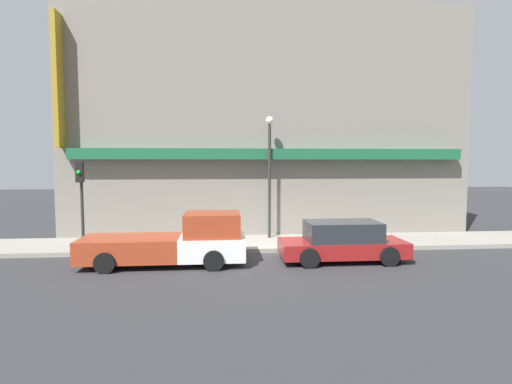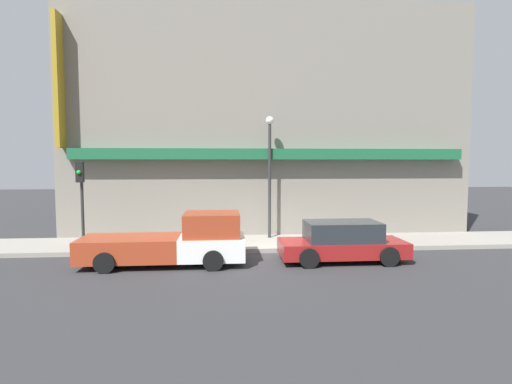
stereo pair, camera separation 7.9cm
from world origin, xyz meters
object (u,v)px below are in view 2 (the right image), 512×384
object	(u,v)px
fire_hydrant	(331,237)
pickup_truck	(175,242)
street_lamp	(270,162)
parked_car	(342,242)
traffic_light	(81,189)

from	to	relation	value
fire_hydrant	pickup_truck	bearing A→B (deg)	-162.06
fire_hydrant	street_lamp	xyz separation A→B (m)	(-2.39, 1.87, 3.13)
parked_car	traffic_light	size ratio (longest dim) A/B	1.32
pickup_truck	fire_hydrant	distance (m)	6.56
fire_hydrant	street_lamp	distance (m)	4.37
parked_car	street_lamp	size ratio (longest dim) A/B	0.83
parked_car	fire_hydrant	bearing A→B (deg)	86.49
pickup_truck	fire_hydrant	size ratio (longest dim) A/B	8.62
pickup_truck	traffic_light	bearing A→B (deg)	151.55
parked_car	street_lamp	xyz separation A→B (m)	(-2.24, 3.89, 2.92)
parked_car	pickup_truck	bearing A→B (deg)	-179.29
street_lamp	pickup_truck	bearing A→B (deg)	-134.64
pickup_truck	fire_hydrant	bearing A→B (deg)	16.27
parked_car	fire_hydrant	size ratio (longest dim) A/B	6.90
street_lamp	traffic_light	distance (m)	8.02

